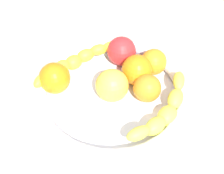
{
  "coord_description": "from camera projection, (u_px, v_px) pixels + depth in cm",
  "views": [
    {
      "loc": [
        -39.04,
        18.86,
        57.99
      ],
      "look_at": [
        0.0,
        0.0,
        8.0
      ],
      "focal_mm": 51.25,
      "sensor_mm": 36.0,
      "label": 1
    }
  ],
  "objects": [
    {
      "name": "orange_mid_left",
      "position": [
        137.0,
        70.0,
        0.69
      ],
      "size": [
        6.76,
        6.76,
        6.76
      ],
      "primitive_type": "sphere",
      "color": "orange",
      "rests_on": "fruit_bowl"
    },
    {
      "name": "banana_draped_right",
      "position": [
        165.0,
        111.0,
        0.62
      ],
      "size": [
        11.85,
        18.61,
        5.1
      ],
      "color": "#E2DE44",
      "rests_on": "fruit_bowl"
    },
    {
      "name": "orange_front",
      "position": [
        147.0,
        88.0,
        0.66
      ],
      "size": [
        5.9,
        5.9,
        5.9
      ],
      "primitive_type": "sphere",
      "color": "orange",
      "rests_on": "fruit_bowl"
    },
    {
      "name": "apple_yellow",
      "position": [
        111.0,
        85.0,
        0.66
      ],
      "size": [
        6.96,
        6.96,
        6.96
      ],
      "primitive_type": "sphere",
      "color": "yellow",
      "rests_on": "fruit_bowl"
    },
    {
      "name": "kitchen_counter",
      "position": [
        112.0,
        106.0,
        0.71
      ],
      "size": [
        120.0,
        120.0,
        3.0
      ],
      "primitive_type": "cube",
      "color": "#B4A292",
      "rests_on": "ground"
    },
    {
      "name": "fruit_bowl",
      "position": [
        112.0,
        95.0,
        0.68
      ],
      "size": [
        32.63,
        32.63,
        4.6
      ],
      "color": "silver",
      "rests_on": "kitchen_counter"
    },
    {
      "name": "orange_rear",
      "position": [
        153.0,
        62.0,
        0.71
      ],
      "size": [
        5.88,
        5.88,
        5.88
      ],
      "primitive_type": "sphere",
      "color": "orange",
      "rests_on": "fruit_bowl"
    },
    {
      "name": "banana_draped_left",
      "position": [
        75.0,
        61.0,
        0.72
      ],
      "size": [
        7.97,
        22.77,
        4.62
      ],
      "color": "yellow",
      "rests_on": "fruit_bowl"
    },
    {
      "name": "orange_mid_right",
      "position": [
        55.0,
        78.0,
        0.67
      ],
      "size": [
        6.73,
        6.73,
        6.73
      ],
      "primitive_type": "sphere",
      "color": "orange",
      "rests_on": "fruit_bowl"
    },
    {
      "name": "tomato_red",
      "position": [
        122.0,
        51.0,
        0.73
      ],
      "size": [
        6.64,
        6.64,
        6.64
      ],
      "primitive_type": "sphere",
      "color": "red",
      "rests_on": "fruit_bowl"
    }
  ]
}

